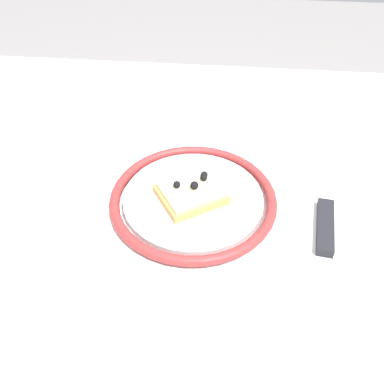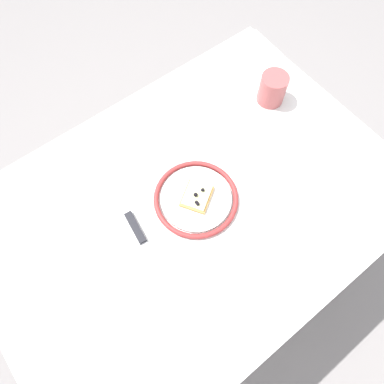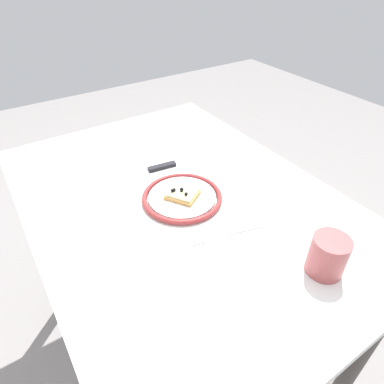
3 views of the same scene
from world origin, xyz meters
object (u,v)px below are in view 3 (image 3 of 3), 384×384
Objects in this scene: knife at (152,169)px; fork at (228,234)px; plate at (183,197)px; pizza_slice_near at (183,194)px; dining_table at (181,225)px; cup at (328,256)px.

fork is (-0.35, -0.02, -0.00)m from knife.
plate reaches higher than fork.
plate is at bearing -29.13° from pizza_slice_near.
dining_table is at bearing 6.37° from fork.
fork is at bearing -173.81° from pizza_slice_near.
fork is at bearing -176.19° from knife.
pizza_slice_near is 0.18m from fork.
plate is at bearing -178.08° from knife.
cup is (-0.20, -0.11, 0.04)m from fork.
plate is 0.18m from fork.
plate is at bearing 5.67° from fork.
knife is (0.16, 0.00, 0.11)m from dining_table.
cup is at bearing -166.82° from knife.
fork is (-0.19, -0.02, 0.11)m from dining_table.
plate is (-0.01, -0.00, 0.11)m from dining_table.
plate is 0.17m from knife.
dining_table is 0.11m from plate.
knife is (0.17, 0.01, -0.00)m from plate.
fork is (-0.18, -0.02, -0.01)m from plate.
cup reaches higher than pizza_slice_near.
cup is (-0.37, -0.12, 0.03)m from pizza_slice_near.
pizza_slice_near reaches higher than knife.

